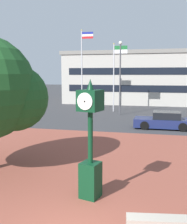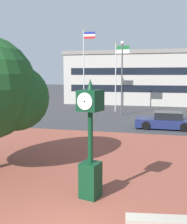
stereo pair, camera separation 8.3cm
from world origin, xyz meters
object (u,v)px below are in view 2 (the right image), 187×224
(street_clock, at_px, (90,144))
(car_street_near, at_px, (166,121))
(flagpole_primary, at_px, (85,66))
(civic_building, at_px, (147,77))
(street_lamp_post, at_px, (122,71))
(flagpole_secondary, at_px, (117,72))

(street_clock, bearing_deg, car_street_near, 92.94)
(flagpole_primary, xyz_separation_m, civic_building, (6.33, 12.64, -1.41))
(street_lamp_post, bearing_deg, street_clock, -85.31)
(car_street_near, height_order, flagpole_primary, flagpole_primary)
(street_clock, xyz_separation_m, street_lamp_post, (-1.53, 18.65, 2.61))
(flagpole_primary, bearing_deg, street_lamp_post, -27.16)
(street_clock, distance_m, street_lamp_post, 18.89)
(flagpole_secondary, distance_m, civic_building, 12.94)
(street_clock, relative_size, street_lamp_post, 0.53)
(flagpole_primary, bearing_deg, flagpole_secondary, -0.00)
(car_street_near, bearing_deg, street_clock, 168.60)
(flagpole_primary, relative_size, civic_building, 0.40)
(car_street_near, relative_size, street_lamp_post, 0.60)
(car_street_near, relative_size, flagpole_primary, 0.49)
(civic_building, bearing_deg, street_clock, -90.49)
(civic_building, height_order, street_lamp_post, street_lamp_post)
(car_street_near, height_order, street_lamp_post, street_lamp_post)
(civic_building, bearing_deg, flagpole_primary, -116.59)
(flagpole_primary, relative_size, flagpole_secondary, 1.21)
(street_clock, xyz_separation_m, flagpole_primary, (-6.04, 20.96, 3.23))
(flagpole_secondary, bearing_deg, flagpole_primary, 180.00)
(flagpole_primary, bearing_deg, car_street_near, -44.35)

